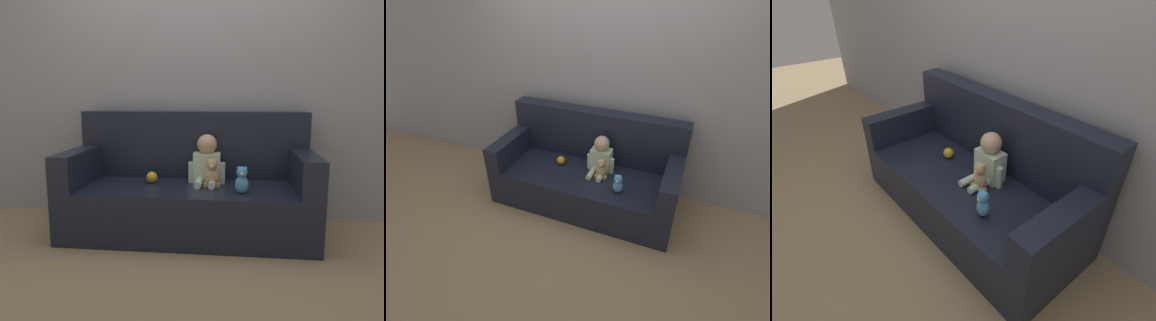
{
  "view_description": "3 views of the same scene",
  "coord_description": "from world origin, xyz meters",
  "views": [
    {
      "loc": [
        0.36,
        -2.83,
        1.08
      ],
      "look_at": [
        0.03,
        -0.02,
        0.59
      ],
      "focal_mm": 35.0,
      "sensor_mm": 36.0,
      "label": 1
    },
    {
      "loc": [
        0.93,
        -2.45,
        2.15
      ],
      "look_at": [
        -0.03,
        -0.14,
        0.6
      ],
      "focal_mm": 28.0,
      "sensor_mm": 36.0,
      "label": 2
    },
    {
      "loc": [
        1.46,
        -1.23,
        1.75
      ],
      "look_at": [
        0.04,
        -0.07,
        0.58
      ],
      "focal_mm": 28.0,
      "sensor_mm": 36.0,
      "label": 3
    }
  ],
  "objects": [
    {
      "name": "ground_plane",
      "position": [
        0.0,
        0.0,
        0.0
      ],
      "size": [
        12.0,
        12.0,
        0.0
      ],
      "primitive_type": "plane",
      "color": "#9E8460"
    },
    {
      "name": "couch",
      "position": [
        0.0,
        0.07,
        0.33
      ],
      "size": [
        1.91,
        0.83,
        0.95
      ],
      "color": "black",
      "rests_on": "ground_plane"
    },
    {
      "name": "teddy_bear_brown",
      "position": [
        0.18,
        -0.04,
        0.49
      ],
      "size": [
        0.13,
        0.1,
        0.22
      ],
      "color": "tan",
      "rests_on": "couch"
    },
    {
      "name": "toy_ball",
      "position": [
        -0.3,
        0.04,
        0.44
      ],
      "size": [
        0.09,
        0.09,
        0.09
      ],
      "color": "gold",
      "rests_on": "couch"
    },
    {
      "name": "plush_toy_side",
      "position": [
        0.41,
        -0.21,
        0.49
      ],
      "size": [
        0.1,
        0.09,
        0.2
      ],
      "color": "#4C9EDB",
      "rests_on": "couch"
    },
    {
      "name": "person_baby",
      "position": [
        0.13,
        0.09,
        0.56
      ],
      "size": [
        0.29,
        0.32,
        0.39
      ],
      "color": "silver",
      "rests_on": "couch"
    },
    {
      "name": "wall_back",
      "position": [
        0.0,
        0.5,
        1.3
      ],
      "size": [
        8.0,
        0.05,
        2.6
      ],
      "color": "#93939E",
      "rests_on": "ground_plane"
    }
  ]
}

